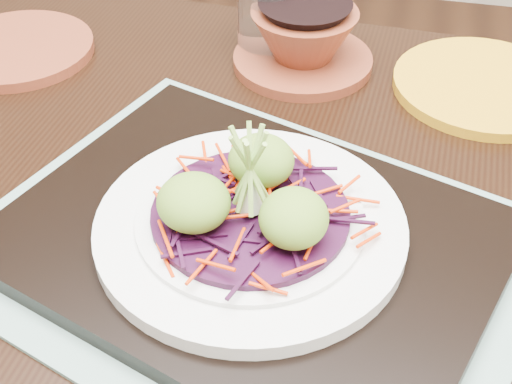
% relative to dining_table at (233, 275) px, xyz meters
% --- Properties ---
extents(dining_table, '(1.15, 0.80, 0.70)m').
position_rel_dining_table_xyz_m(dining_table, '(0.00, 0.00, 0.00)').
color(dining_table, black).
rests_on(dining_table, ground).
extents(placemat, '(0.53, 0.47, 0.00)m').
position_rel_dining_table_xyz_m(placemat, '(0.03, -0.05, 0.09)').
color(placemat, gray).
rests_on(placemat, dining_table).
extents(serving_tray, '(0.46, 0.40, 0.02)m').
position_rel_dining_table_xyz_m(serving_tray, '(0.03, -0.05, 0.10)').
color(serving_tray, black).
rests_on(serving_tray, placemat).
extents(white_plate, '(0.25, 0.25, 0.02)m').
position_rel_dining_table_xyz_m(white_plate, '(0.03, -0.05, 0.12)').
color(white_plate, silver).
rests_on(white_plate, serving_tray).
extents(cabbage_bed, '(0.16, 0.16, 0.01)m').
position_rel_dining_table_xyz_m(cabbage_bed, '(0.03, -0.05, 0.13)').
color(cabbage_bed, '#300928').
rests_on(cabbage_bed, white_plate).
extents(carrot_julienne, '(0.19, 0.19, 0.01)m').
position_rel_dining_table_xyz_m(carrot_julienne, '(0.03, -0.05, 0.14)').
color(carrot_julienne, red).
rests_on(carrot_julienne, cabbage_bed).
extents(guacamole_scoops, '(0.14, 0.12, 0.04)m').
position_rel_dining_table_xyz_m(guacamole_scoops, '(0.03, -0.05, 0.16)').
color(guacamole_scoops, olive).
rests_on(guacamole_scoops, cabbage_bed).
extents(scallion_garnish, '(0.06, 0.06, 0.09)m').
position_rel_dining_table_xyz_m(scallion_garnish, '(0.03, -0.05, 0.18)').
color(scallion_garnish, '#86B548').
rests_on(scallion_garnish, cabbage_bed).
extents(terracotta_side_plate, '(0.19, 0.19, 0.01)m').
position_rel_dining_table_xyz_m(terracotta_side_plate, '(-0.31, 0.20, 0.10)').
color(terracotta_side_plate, maroon).
rests_on(terracotta_side_plate, dining_table).
extents(water_glass, '(0.09, 0.09, 0.10)m').
position_rel_dining_table_xyz_m(water_glass, '(-0.03, 0.28, 0.14)').
color(water_glass, white).
rests_on(water_glass, dining_table).
extents(terracotta_bowl_set, '(0.19, 0.19, 0.07)m').
position_rel_dining_table_xyz_m(terracotta_bowl_set, '(0.02, 0.25, 0.12)').
color(terracotta_bowl_set, maroon).
rests_on(terracotta_bowl_set, dining_table).
extents(yellow_plate, '(0.23, 0.23, 0.01)m').
position_rel_dining_table_xyz_m(yellow_plate, '(0.22, 0.24, 0.10)').
color(yellow_plate, '#C68A16').
rests_on(yellow_plate, dining_table).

